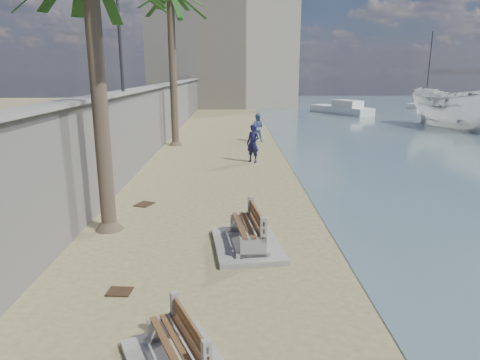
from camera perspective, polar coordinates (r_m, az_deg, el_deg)
name	(u,v)px	position (r m, az deg, el deg)	size (l,w,h in m)	color
seawall	(157,117)	(26.01, -10.95, 8.20)	(0.45, 70.00, 3.50)	gray
wall_cap	(156,86)	(25.89, -11.14, 12.17)	(0.80, 70.00, 0.12)	gray
end_building	(223,51)	(57.56, -2.25, 16.84)	(18.00, 12.00, 14.00)	#B7AA93
bench_near	(177,350)	(6.89, -8.38, -21.48)	(2.04, 2.34, 0.82)	gray
bench_far	(247,232)	(10.91, 0.96, -6.88)	(1.92, 2.58, 1.00)	gray
streetlight	(118,10)	(18.17, -15.98, 20.92)	(0.28, 0.28, 5.12)	#2D2D33
person_a	(253,141)	(21.11, 1.75, 5.28)	(0.78, 0.53, 2.17)	#16163C
person_b	(257,126)	(27.59, 2.30, 7.20)	(0.96, 0.74, 1.99)	#496597
boat_cruiser	(460,107)	(37.58, 27.26, 8.70)	(3.67, 3.78, 4.32)	silver
yacht_near	(477,110)	(53.72, 29.09, 8.18)	(10.52, 2.95, 1.50)	silver
yacht_far	(341,111)	(47.35, 13.31, 8.99)	(7.53, 2.11, 1.50)	silver
sailboat_west	(425,105)	(59.12, 23.46, 9.17)	(5.75, 4.74, 9.19)	silver
debris_c	(144,204)	(14.84, -12.64, -3.18)	(0.62, 0.49, 0.03)	#382616
debris_d	(119,292)	(9.34, -15.78, -14.12)	(0.48, 0.39, 0.03)	#382616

